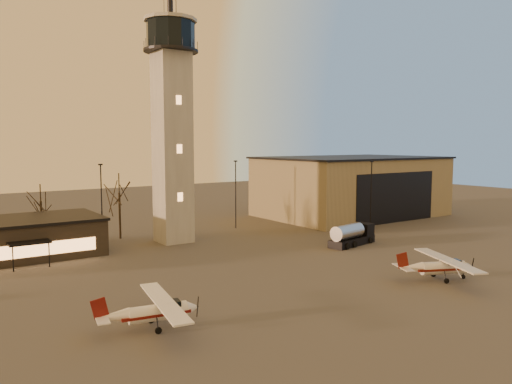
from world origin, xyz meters
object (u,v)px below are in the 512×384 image
control_tower (172,114)px  cessna_front (444,270)px  hangar (351,186)px  fuel_truck (352,236)px  cessna_rear (160,315)px

control_tower → cessna_front: (12.91, -30.90, -15.36)m
hangar → fuel_truck: hangar is taller
hangar → cessna_front: hangar is taller
cessna_rear → fuel_truck: (31.25, 12.39, 0.17)m
cessna_front → cessna_rear: 27.06m
fuel_truck → control_tower: bearing=128.6°
fuel_truck → cessna_front: bearing=-116.6°
cessna_front → fuel_truck: cessna_front is taller
hangar → fuel_truck: size_ratio=3.99×
hangar → fuel_truck: (-18.62, -18.64, -4.07)m
cessna_front → fuel_truck: (4.47, 16.24, 0.12)m
cessna_rear → fuel_truck: fuel_truck is taller
fuel_truck → hangar: bearing=33.8°
control_tower → hangar: size_ratio=1.07×
control_tower → cessna_rear: 34.08m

